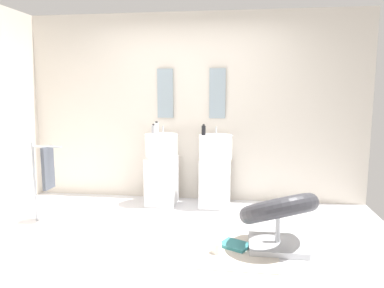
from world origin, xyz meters
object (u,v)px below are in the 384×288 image
pedestal_sink_left (162,168)px  coffee_mug (217,248)px  soap_bottle_black (204,130)px  soap_bottle_grey (154,129)px  magazine_teal (235,245)px  pedestal_sink_right (215,170)px  towel_rack (46,170)px  soap_bottle_white (157,129)px  lounge_chair (278,214)px

pedestal_sink_left → coffee_mug: pedestal_sink_left is taller
soap_bottle_black → soap_bottle_grey: soap_bottle_black is taller
magazine_teal → coffee_mug: coffee_mug is taller
pedestal_sink_left → pedestal_sink_right: same height
pedestal_sink_left → pedestal_sink_right: (0.73, 0.00, 0.00)m
towel_rack → soap_bottle_black: soap_bottle_black is taller
soap_bottle_white → magazine_teal: bearing=-47.1°
towel_rack → coffee_mug: (2.05, -0.61, -0.57)m
pedestal_sink_right → towel_rack: (-1.92, -0.84, 0.13)m
pedestal_sink_left → magazine_teal: (1.02, -1.28, -0.48)m
pedestal_sink_left → towel_rack: (-1.20, -0.84, 0.13)m
soap_bottle_white → soap_bottle_black: size_ratio=1.29×
lounge_chair → soap_bottle_black: bearing=125.5°
towel_rack → soap_bottle_white: size_ratio=5.11×
towel_rack → magazine_teal: towel_rack is taller
magazine_teal → soap_bottle_grey: bearing=158.4°
pedestal_sink_left → soap_bottle_grey: bearing=157.2°
soap_bottle_white → towel_rack: bearing=-149.7°
pedestal_sink_right → towel_rack: size_ratio=1.12×
soap_bottle_white → soap_bottle_black: 0.61m
soap_bottle_grey → magazine_teal: bearing=-49.5°
pedestal_sink_right → soap_bottle_grey: 0.99m
lounge_chair → magazine_teal: lounge_chair is taller
coffee_mug → soap_bottle_grey: 2.03m
pedestal_sink_left → soap_bottle_grey: 0.54m
soap_bottle_white → soap_bottle_grey: (-0.09, 0.20, -0.03)m
lounge_chair → magazine_teal: size_ratio=3.95×
pedestal_sink_right → coffee_mug: bearing=-85.1°
lounge_chair → soap_bottle_black: (-0.86, 1.21, 0.68)m
pedestal_sink_left → soap_bottle_white: bearing=-99.9°
pedestal_sink_right → coffee_mug: (0.12, -1.45, -0.44)m
pedestal_sink_right → magazine_teal: pedestal_sink_right is taller
towel_rack → lounge_chair: bearing=-8.5°
pedestal_sink_left → pedestal_sink_right: bearing=0.0°
magazine_teal → pedestal_sink_left: bearing=156.4°
pedestal_sink_left → soap_bottle_black: soap_bottle_black is taller
soap_bottle_white → coffee_mug: bearing=-55.9°
soap_bottle_grey → pedestal_sink_right: bearing=-3.3°
pedestal_sink_right → magazine_teal: 1.39m
towel_rack → soap_bottle_grey: (1.08, 0.89, 0.40)m
coffee_mug → soap_bottle_black: (-0.28, 1.43, 0.97)m
pedestal_sink_left → soap_bottle_black: 0.78m
soap_bottle_grey → towel_rack: bearing=-140.7°
lounge_chair → pedestal_sink_right: bearing=119.9°
coffee_mug → magazine_teal: bearing=46.0°
lounge_chair → magazine_teal: 0.53m
soap_bottle_grey → pedestal_sink_left: bearing=-22.8°
pedestal_sink_left → soap_bottle_white: size_ratio=5.72×
coffee_mug → soap_bottle_white: (-0.88, 1.30, 0.99)m
towel_rack → magazine_teal: (2.22, -0.44, -0.60)m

